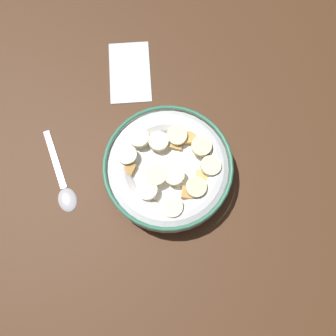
{
  "coord_description": "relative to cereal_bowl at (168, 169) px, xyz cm",
  "views": [
    {
      "loc": [
        14.08,
        -7.84,
        58.58
      ],
      "look_at": [
        0.0,
        0.0,
        3.0
      ],
      "focal_mm": 40.92,
      "sensor_mm": 36.0,
      "label": 1
    }
  ],
  "objects": [
    {
      "name": "cereal_bowl",
      "position": [
        0.0,
        0.0,
        0.0
      ],
      "size": [
        19.49,
        19.49,
        5.63
      ],
      "color": "silver",
      "rests_on": "ground_plane"
    },
    {
      "name": "spoon",
      "position": [
        -5.85,
        -15.48,
        -2.26
      ],
      "size": [
        14.37,
        4.0,
        0.8
      ],
      "color": "#A5A5AD",
      "rests_on": "ground_plane"
    },
    {
      "name": "ground_plane",
      "position": [
        0.0,
        -0.02,
        -3.59
      ],
      "size": [
        137.27,
        137.27,
        2.0
      ],
      "primitive_type": "cube",
      "color": "#472B19"
    },
    {
      "name": "folded_napkin",
      "position": [
        -18.93,
        3.02,
        -2.44
      ],
      "size": [
        13.43,
        11.19,
        0.3
      ],
      "primitive_type": "cube",
      "rotation": [
        0.0,
        0.0,
        -0.44
      ],
      "color": "silver",
      "rests_on": "ground_plane"
    }
  ]
}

